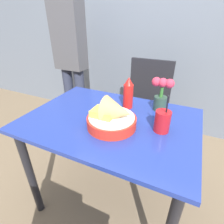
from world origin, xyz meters
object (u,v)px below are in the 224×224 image
flower_vase (161,94)px  ketchup_bottle (128,93)px  chair_far_window (146,102)px  food_basket (113,117)px  drink_cup (162,122)px  person_standing (70,55)px

flower_vase → ketchup_bottle: bearing=-165.2°
chair_far_window → ketchup_bottle: bearing=-90.3°
food_basket → flower_vase: flower_vase is taller
drink_cup → flower_vase: 0.25m
chair_far_window → person_standing: size_ratio=0.58×
chair_far_window → drink_cup: (0.26, -0.72, 0.25)m
chair_far_window → person_standing: (-0.86, 0.01, 0.38)m
food_basket → ketchup_bottle: (-0.01, 0.26, 0.04)m
drink_cup → person_standing: (-1.12, 0.73, 0.13)m
drink_cup → ketchup_bottle: bearing=144.2°
chair_far_window → person_standing: bearing=179.5°
chair_far_window → person_standing: person_standing is taller
food_basket → person_standing: size_ratio=0.17×
ketchup_bottle → flower_vase: bearing=14.8°
chair_far_window → food_basket: chair_far_window is taller
person_standing → ketchup_bottle: bearing=-32.5°
flower_vase → person_standing: person_standing is taller
food_basket → person_standing: 1.19m
chair_far_window → food_basket: (0.01, -0.80, 0.25)m
drink_cup → flower_vase: drink_cup is taller
chair_far_window → ketchup_bottle: (-0.00, -0.54, 0.29)m
chair_far_window → drink_cup: size_ratio=4.24×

